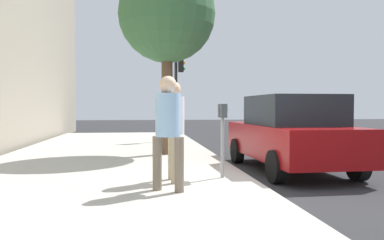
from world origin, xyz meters
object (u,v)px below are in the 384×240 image
Objects in this scene: street_tree at (167,15)px; traffic_signal at (178,81)px; pedestrian_at_meter at (174,122)px; pedestrian_bystander at (168,123)px; parking_meter at (223,125)px; parked_sedan_near at (290,133)px.

street_tree reaches higher than traffic_signal.
pedestrian_at_meter is 0.50× the size of traffic_signal.
traffic_signal is (9.39, -1.05, 1.32)m from pedestrian_bystander.
parking_meter is 8.44m from traffic_signal.
traffic_signal is (6.87, 1.98, 1.68)m from parked_sedan_near.
pedestrian_bystander is 0.34× the size of street_tree.
pedestrian_bystander is 9.54m from traffic_signal.
pedestrian_bystander is (-0.82, 0.15, 0.03)m from pedestrian_at_meter.
pedestrian_bystander is at bearing 133.74° from parking_meter.
parked_sedan_near is 7.35m from traffic_signal.
pedestrian_at_meter reaches higher than parking_meter.
traffic_signal is at bearing 16.10° from parked_sedan_near.
traffic_signal is (8.32, 0.06, 1.41)m from parking_meter.
parking_meter is at bearing -168.42° from street_tree.
pedestrian_at_meter is (-0.24, 0.96, 0.06)m from parking_meter.
parking_meter is 0.39× the size of traffic_signal.
pedestrian_bystander reaches higher than pedestrian_at_meter.
traffic_signal reaches higher than pedestrian_at_meter.
street_tree is at bearing 11.58° from parking_meter.
traffic_signal is at bearing 0.41° from parking_meter.
parking_meter is at bearing 10.39° from pedestrian_at_meter.
pedestrian_at_meter reaches higher than parked_sedan_near.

